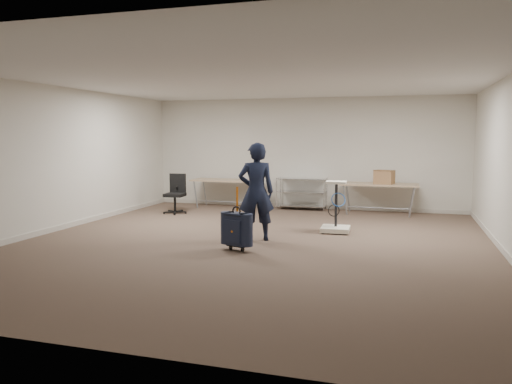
% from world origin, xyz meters
% --- Properties ---
extents(ground, '(9.00, 9.00, 0.00)m').
position_xyz_m(ground, '(0.00, 0.00, 0.00)').
color(ground, '#423428').
rests_on(ground, ground).
extents(room_shell, '(8.00, 9.00, 9.00)m').
position_xyz_m(room_shell, '(0.00, 1.38, 0.05)').
color(room_shell, beige).
rests_on(room_shell, ground).
extents(folding_table_left, '(1.80, 0.75, 0.73)m').
position_xyz_m(folding_table_left, '(-1.90, 3.95, 0.68)').
color(folding_table_left, '#9E8061').
rests_on(folding_table_left, ground).
extents(folding_table_right, '(1.80, 0.75, 0.73)m').
position_xyz_m(folding_table_right, '(1.90, 3.95, 0.68)').
color(folding_table_right, '#9E8061').
rests_on(folding_table_right, ground).
extents(wire_shelf, '(1.22, 0.47, 0.80)m').
position_xyz_m(wire_shelf, '(0.00, 4.20, 0.44)').
color(wire_shelf, silver).
rests_on(wire_shelf, ground).
extents(person, '(0.74, 0.62, 1.73)m').
position_xyz_m(person, '(-0.02, 0.28, 0.86)').
color(person, black).
rests_on(person, ground).
extents(suitcase, '(0.43, 0.32, 1.03)m').
position_xyz_m(suitcase, '(-0.08, -0.60, 0.35)').
color(suitcase, '#161932').
rests_on(suitcase, ground).
extents(office_chair, '(0.57, 0.57, 0.94)m').
position_xyz_m(office_chair, '(-2.77, 2.72, 0.28)').
color(office_chair, black).
rests_on(office_chair, ground).
extents(equipment_cart, '(0.56, 0.56, 0.99)m').
position_xyz_m(equipment_cart, '(1.23, 1.42, 0.26)').
color(equipment_cart, '#EDE6CC').
rests_on(equipment_cart, ground).
extents(cardboard_box, '(0.50, 0.42, 0.32)m').
position_xyz_m(cardboard_box, '(2.01, 3.91, 0.89)').
color(cardboard_box, '#A4854C').
rests_on(cardboard_box, folding_table_right).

